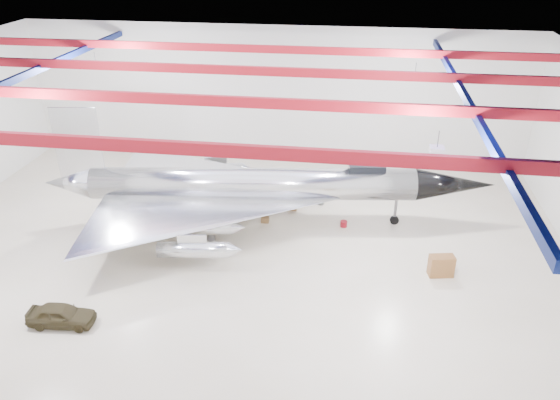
# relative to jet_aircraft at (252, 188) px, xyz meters

# --- Properties ---
(floor) EXTENTS (40.00, 40.00, 0.00)m
(floor) POSITION_rel_jet_aircraft_xyz_m (-0.40, -4.06, -2.59)
(floor) COLOR beige
(floor) RESTS_ON ground
(wall_back) EXTENTS (40.00, 0.00, 40.00)m
(wall_back) POSITION_rel_jet_aircraft_xyz_m (-0.40, 10.94, 2.91)
(wall_back) COLOR silver
(wall_back) RESTS_ON floor
(ceiling) EXTENTS (40.00, 40.00, 0.00)m
(ceiling) POSITION_rel_jet_aircraft_xyz_m (-0.40, -4.06, 8.41)
(ceiling) COLOR #0A0F38
(ceiling) RESTS_ON wall_back
(ceiling_structure) EXTENTS (39.50, 29.50, 1.08)m
(ceiling_structure) POSITION_rel_jet_aircraft_xyz_m (-0.40, -4.06, 7.74)
(ceiling_structure) COLOR maroon
(ceiling_structure) RESTS_ON ceiling
(jet_aircraft) EXTENTS (28.89, 18.57, 7.89)m
(jet_aircraft) POSITION_rel_jet_aircraft_xyz_m (0.00, 0.00, 0.00)
(jet_aircraft) COLOR silver
(jet_aircraft) RESTS_ON floor
(jeep) EXTENTS (3.41, 1.60, 1.13)m
(jeep) POSITION_rel_jet_aircraft_xyz_m (-7.38, -11.45, -2.02)
(jeep) COLOR #38301C
(jeep) RESTS_ON floor
(desk) EXTENTS (1.47, 0.94, 1.25)m
(desk) POSITION_rel_jet_aircraft_xyz_m (11.59, -4.37, -1.96)
(desk) COLOR brown
(desk) RESTS_ON floor
(crate_ply) EXTENTS (0.56, 0.47, 0.36)m
(crate_ply) POSITION_rel_jet_aircraft_xyz_m (-5.67, 0.97, -2.41)
(crate_ply) COLOR olive
(crate_ply) RESTS_ON floor
(toolbox_red) EXTENTS (0.47, 0.42, 0.27)m
(toolbox_red) POSITION_rel_jet_aircraft_xyz_m (-2.63, 4.87, -2.45)
(toolbox_red) COLOR maroon
(toolbox_red) RESTS_ON floor
(engine_drum) EXTENTS (0.64, 0.64, 0.46)m
(engine_drum) POSITION_rel_jet_aircraft_xyz_m (-2.19, -2.47, -2.36)
(engine_drum) COLOR #59595B
(engine_drum) RESTS_ON floor
(parts_bin) EXTENTS (0.65, 0.53, 0.43)m
(parts_bin) POSITION_rel_jet_aircraft_xyz_m (2.34, 2.29, -2.37)
(parts_bin) COLOR olive
(parts_bin) RESTS_ON floor
(tool_chest) EXTENTS (0.51, 0.51, 0.41)m
(tool_chest) POSITION_rel_jet_aircraft_xyz_m (5.96, 0.42, -2.38)
(tool_chest) COLOR maroon
(tool_chest) RESTS_ON floor
(oil_barrel) EXTENTS (0.52, 0.42, 0.36)m
(oil_barrel) POSITION_rel_jet_aircraft_xyz_m (0.76, 0.26, -2.41)
(oil_barrel) COLOR olive
(oil_barrel) RESTS_ON floor
(spares_box) EXTENTS (0.54, 0.54, 0.38)m
(spares_box) POSITION_rel_jet_aircraft_xyz_m (4.23, 3.41, -2.40)
(spares_box) COLOR #59595B
(spares_box) RESTS_ON floor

